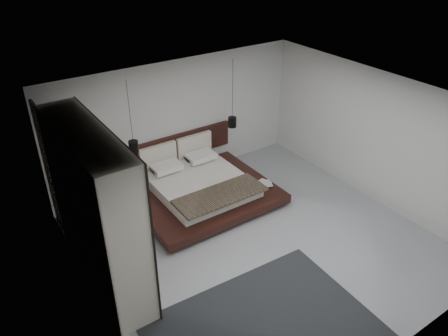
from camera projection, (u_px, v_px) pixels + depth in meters
floor at (258, 242)px, 8.33m from camera, size 6.00×6.00×0.00m
ceiling at (265, 104)px, 6.93m from camera, size 6.00×6.00×0.00m
wall_back at (178, 121)px, 9.78m from camera, size 6.00×0.00×6.00m
wall_front at (409, 282)px, 5.48m from camera, size 6.00×0.00×6.00m
wall_left at (94, 241)px, 6.17m from camera, size 0.00×6.00×6.00m
wall_right at (374, 137)px, 9.09m from camera, size 0.00×6.00×6.00m
lattice_screen at (51, 173)px, 8.00m from camera, size 0.05×0.90×2.60m
bed at (199, 186)px, 9.48m from camera, size 2.92×2.45×1.10m
book_lower at (262, 184)px, 9.58m from camera, size 0.27×0.32×0.03m
book_upper at (262, 184)px, 9.54m from camera, size 0.30×0.34×0.02m
pendant_left at (134, 146)px, 8.67m from camera, size 0.19×0.19×1.50m
pendant_right at (232, 122)px, 9.87m from camera, size 0.19×0.19×1.57m
wardrobe at (96, 210)px, 6.88m from camera, size 0.66×2.80×2.75m
rug at (265, 331)px, 6.53m from camera, size 3.39×2.50×0.01m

